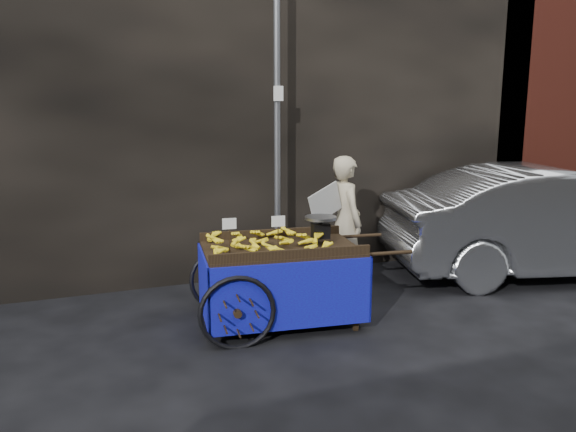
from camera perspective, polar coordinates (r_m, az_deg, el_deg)
name	(u,v)px	position (r m, az deg, el deg)	size (l,w,h in m)	color
ground	(292,319)	(6.14, 0.46, -10.37)	(80.00, 80.00, 0.00)	black
building_wall	(253,88)	(8.30, -3.62, 12.82)	(13.50, 2.00, 5.00)	black
street_pole	(277,126)	(7.04, -1.11, 9.13)	(0.12, 0.10, 4.00)	slate
banana_cart	(276,255)	(5.81, -1.24, -3.98)	(2.30, 1.27, 1.19)	black
vendor	(345,221)	(7.08, 5.83, -0.54)	(0.84, 0.62, 1.65)	tan
plastic_bag	(339,288)	(6.78, 5.15, -7.32)	(0.25, 0.20, 0.22)	#164DAB
parked_car	(555,222)	(8.30, 25.47, -0.51)	(1.55, 4.45, 1.46)	#B8BBC0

